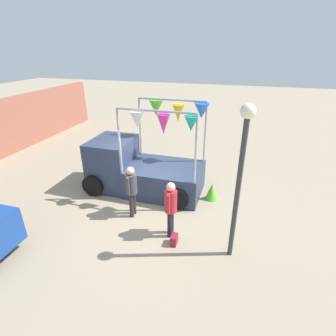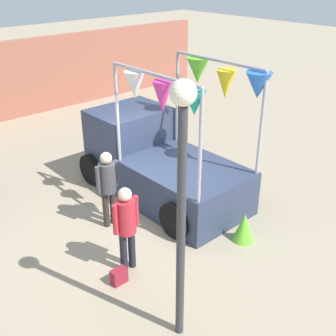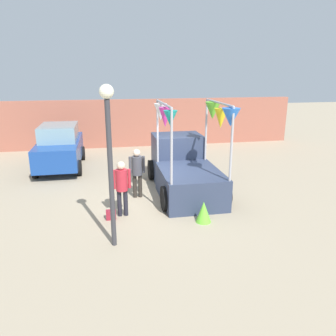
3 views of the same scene
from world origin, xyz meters
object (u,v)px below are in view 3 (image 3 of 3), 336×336
(vendor_truck, at_px, (183,166))
(street_lamp, at_px, (109,145))
(person_customer, at_px, (122,184))
(parked_car, at_px, (60,147))
(handbag, at_px, (111,215))
(person_vendor, at_px, (137,169))
(folded_kite_bundle_lime, at_px, (204,212))

(vendor_truck, relative_size, street_lamp, 1.08)
(vendor_truck, distance_m, person_customer, 2.93)
(parked_car, bearing_deg, person_customer, -66.64)
(person_customer, distance_m, street_lamp, 2.27)
(parked_car, relative_size, person_customer, 2.42)
(vendor_truck, xyz_separation_m, handbag, (-2.61, -2.06, -0.74))
(person_vendor, relative_size, handbag, 5.91)
(person_vendor, bearing_deg, folded_kite_bundle_lime, -53.75)
(vendor_truck, relative_size, person_vendor, 2.49)
(person_customer, bearing_deg, folded_kite_bundle_lime, -20.96)
(person_vendor, bearing_deg, handbag, -120.27)
(parked_car, xyz_separation_m, person_customer, (2.37, -5.48, 0.05))
(vendor_truck, xyz_separation_m, street_lamp, (-2.57, -3.53, 1.63))
(handbag, bearing_deg, folded_kite_bundle_lime, -14.18)
(handbag, distance_m, folded_kite_bundle_lime, 2.64)
(handbag, bearing_deg, street_lamp, -88.26)
(parked_car, distance_m, folded_kite_bundle_lime, 7.84)
(person_vendor, bearing_deg, person_customer, -112.54)
(person_customer, relative_size, handbag, 5.90)
(person_customer, height_order, street_lamp, street_lamp)
(parked_car, bearing_deg, person_vendor, -54.32)
(handbag, height_order, folded_kite_bundle_lime, folded_kite_bundle_lime)
(parked_car, xyz_separation_m, folded_kite_bundle_lime, (4.58, -6.33, -0.64))
(vendor_truck, xyz_separation_m, person_customer, (-2.26, -1.86, 0.12))
(handbag, distance_m, street_lamp, 2.79)
(street_lamp, bearing_deg, vendor_truck, 53.93)
(handbag, bearing_deg, vendor_truck, 38.31)
(person_vendor, relative_size, street_lamp, 0.43)
(vendor_truck, xyz_separation_m, folded_kite_bundle_lime, (-0.05, -2.71, -0.58))
(vendor_truck, height_order, handbag, vendor_truck)
(street_lamp, bearing_deg, parked_car, 106.10)
(person_vendor, xyz_separation_m, handbag, (-0.92, -1.58, -0.86))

